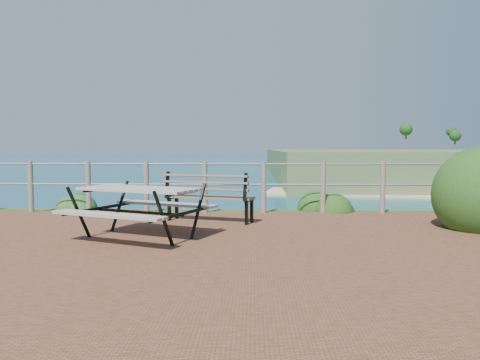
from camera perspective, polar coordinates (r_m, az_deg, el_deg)
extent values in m
cube|color=brown|center=(5.94, -7.64, -8.61)|extent=(10.00, 7.00, 0.12)
plane|color=#14727B|center=(205.73, 1.37, 3.64)|extent=(1200.00, 1200.00, 0.00)
cylinder|color=#6B5B4C|center=(10.11, -24.14, -0.74)|extent=(0.10, 0.10, 1.00)
cylinder|color=#6B5B4C|center=(9.66, -17.99, -0.78)|extent=(0.10, 0.10, 1.00)
cylinder|color=#6B5B4C|center=(9.34, -11.33, -0.83)|extent=(0.10, 0.10, 1.00)
cylinder|color=#6B5B4C|center=(9.15, -4.30, -0.86)|extent=(0.10, 0.10, 1.00)
cylinder|color=#6B5B4C|center=(9.11, 2.92, -0.88)|extent=(0.10, 0.10, 1.00)
cylinder|color=#6B5B4C|center=(9.20, 10.10, -0.88)|extent=(0.10, 0.10, 1.00)
cylinder|color=#6B5B4C|center=(9.44, 17.02, -0.87)|extent=(0.10, 0.10, 1.00)
cylinder|color=#6B5B4C|center=(9.81, 23.51, -0.85)|extent=(0.10, 0.10, 1.00)
cylinder|color=slate|center=(9.13, -4.31, 1.96)|extent=(9.40, 0.04, 0.04)
cylinder|color=slate|center=(9.15, -4.30, -0.54)|extent=(9.40, 0.04, 0.04)
cube|color=gray|center=(6.69, -12.20, -1.08)|extent=(1.82, 1.30, 0.04)
cube|color=gray|center=(6.72, -12.17, -3.46)|extent=(1.64, 0.89, 0.04)
cube|color=gray|center=(6.72, -12.17, -3.46)|extent=(1.64, 0.89, 0.04)
cylinder|color=black|center=(6.73, -12.16, -3.85)|extent=(1.35, 0.61, 0.04)
cube|color=brown|center=(8.05, -3.68, -2.09)|extent=(1.57, 0.82, 0.03)
cube|color=brown|center=(8.02, -3.69, -0.19)|extent=(1.50, 0.56, 0.35)
cube|color=black|center=(8.07, -3.67, -3.57)|extent=(0.06, 0.07, 0.42)
cube|color=black|center=(8.07, -3.67, -3.57)|extent=(0.06, 0.07, 0.42)
cube|color=black|center=(8.07, -3.67, -3.57)|extent=(0.06, 0.07, 0.42)
cube|color=black|center=(8.07, -3.67, -3.57)|extent=(0.06, 0.07, 0.42)
ellipsoid|color=#23511E|center=(10.08, -18.86, -3.59)|extent=(0.81, 0.81, 0.56)
ellipsoid|color=#133E15|center=(9.67, 10.82, -3.76)|extent=(0.82, 0.82, 0.58)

